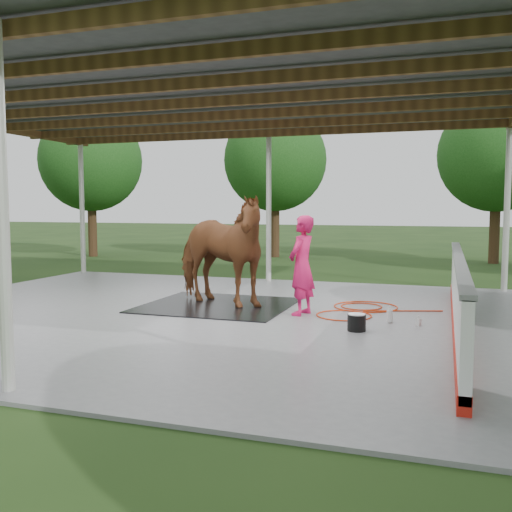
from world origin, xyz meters
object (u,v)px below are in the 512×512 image
(horse, at_px, (217,251))
(wash_bucket, at_px, (357,322))
(handler, at_px, (302,265))
(dasher_board, at_px, (458,296))

(horse, xyz_separation_m, wash_bucket, (2.94, -1.43, -0.95))
(horse, bearing_deg, handler, -80.29)
(handler, relative_size, wash_bucket, 6.14)
(handler, bearing_deg, dasher_board, 93.98)
(horse, xyz_separation_m, handler, (1.80, -0.39, -0.19))
(dasher_board, bearing_deg, horse, 169.61)
(handler, bearing_deg, wash_bucket, 60.95)
(dasher_board, height_order, horse, horse)
(dasher_board, xyz_separation_m, horse, (-4.45, 0.82, 0.55))
(wash_bucket, bearing_deg, handler, 137.85)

